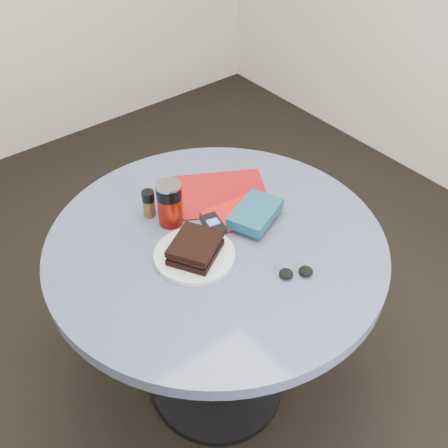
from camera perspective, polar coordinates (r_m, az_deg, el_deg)
ground at (r=2.22m, az=-0.63°, el=-16.21°), size 4.00×4.00×0.00m
table at (r=1.75m, az=-0.77°, el=-5.69°), size 1.00×1.00×0.75m
plate at (r=1.59m, az=-3.01°, el=-3.17°), size 0.27×0.27×0.01m
sandwich at (r=1.56m, az=-2.94°, el=-2.45°), size 0.18×0.17×0.05m
soda_can at (r=1.66m, az=-5.53°, el=2.08°), size 0.10×0.10×0.14m
pepper_grinder at (r=1.72m, az=-7.65°, el=2.10°), size 0.04×0.04×0.09m
magazine at (r=1.81m, az=-0.59°, el=3.08°), size 0.38×0.35×0.01m
red_book at (r=1.71m, az=0.88°, el=1.00°), size 0.18×0.13×0.01m
novel at (r=1.68m, az=3.22°, el=1.12°), size 0.20×0.17×0.03m
mp3_player at (r=1.66m, az=-1.11°, el=0.01°), size 0.07×0.10×0.02m
headphones at (r=1.54m, az=7.32°, el=-4.91°), size 0.10×0.08×0.02m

